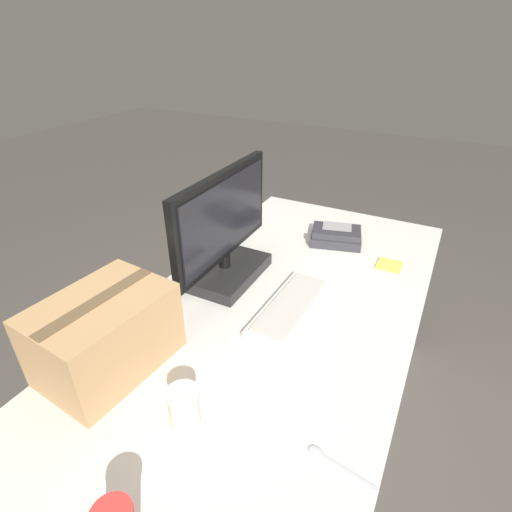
# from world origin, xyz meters

# --- Properties ---
(ground_plane) EXTENTS (12.00, 12.00, 0.00)m
(ground_plane) POSITION_xyz_m (0.00, 0.00, 0.00)
(ground_plane) COLOR #47423D
(office_desk) EXTENTS (1.80, 0.90, 0.75)m
(office_desk) POSITION_xyz_m (0.00, 0.00, 0.37)
(office_desk) COLOR beige
(office_desk) RESTS_ON ground_plane
(monitor) EXTENTS (0.58, 0.24, 0.41)m
(monitor) POSITION_xyz_m (0.08, 0.26, 0.91)
(monitor) COLOR black
(monitor) RESTS_ON office_desk
(keyboard) EXTENTS (0.41, 0.16, 0.03)m
(keyboard) POSITION_xyz_m (0.00, -0.05, 0.76)
(keyboard) COLOR beige
(keyboard) RESTS_ON office_desk
(desk_phone) EXTENTS (0.25, 0.26, 0.07)m
(desk_phone) POSITION_xyz_m (0.55, -0.03, 0.77)
(desk_phone) COLOR #2D2D33
(desk_phone) RESTS_ON office_desk
(paper_cup_right) EXTENTS (0.08, 0.08, 0.11)m
(paper_cup_right) POSITION_xyz_m (-0.53, 0.01, 0.80)
(paper_cup_right) COLOR beige
(paper_cup_right) RESTS_ON office_desk
(spoon) EXTENTS (0.04, 0.17, 0.00)m
(spoon) POSITION_xyz_m (-0.46, -0.34, 0.75)
(spoon) COLOR #B2B2B7
(spoon) RESTS_ON office_desk
(cardboard_box) EXTENTS (0.38, 0.28, 0.22)m
(cardboard_box) POSITION_xyz_m (-0.46, 0.31, 0.86)
(cardboard_box) COLOR tan
(cardboard_box) RESTS_ON office_desk
(sticky_note_pad) EXTENTS (0.10, 0.10, 0.01)m
(sticky_note_pad) POSITION_xyz_m (0.44, -0.29, 0.75)
(sticky_note_pad) COLOR #E5DB4C
(sticky_note_pad) RESTS_ON office_desk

